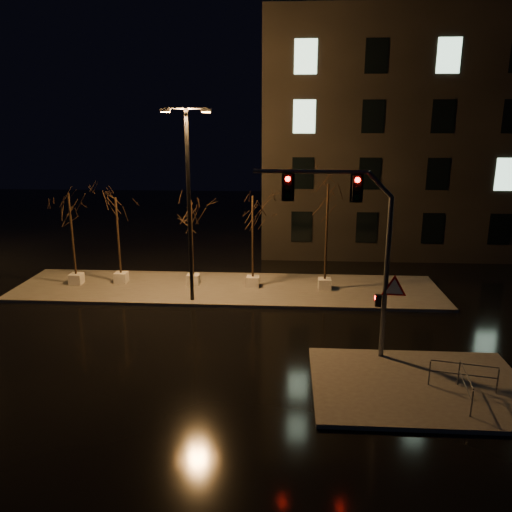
{
  "coord_description": "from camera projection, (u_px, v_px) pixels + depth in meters",
  "views": [
    {
      "loc": [
        3.07,
        -18.53,
        8.44
      ],
      "look_at": [
        1.75,
        2.52,
        2.8
      ],
      "focal_mm": 35.0,
      "sensor_mm": 36.0,
      "label": 1
    }
  ],
  "objects": [
    {
      "name": "traffic_signal_mast",
      "position": [
        357.0,
        237.0,
        17.33
      ],
      "size": [
        5.52,
        0.49,
        6.75
      ],
      "rotation": [
        0.0,
        0.0,
        -0.07
      ],
      "color": "#56585D",
      "rests_on": "sidewalk_corner"
    },
    {
      "name": "tree_2",
      "position": [
        191.0,
        220.0,
        25.57
      ],
      "size": [
        1.8,
        1.8,
        4.6
      ],
      "color": "silver",
      "rests_on": "median"
    },
    {
      "name": "tree_0",
      "position": [
        70.0,
        214.0,
        25.61
      ],
      "size": [
        1.8,
        1.8,
        4.97
      ],
      "color": "silver",
      "rests_on": "median"
    },
    {
      "name": "streetlight_main",
      "position": [
        189.0,
        193.0,
        22.84
      ],
      "size": [
        2.24,
        0.55,
        8.96
      ],
      "rotation": [
        0.0,
        0.0,
        0.14
      ],
      "color": "black",
      "rests_on": "median"
    },
    {
      "name": "sidewalk_corner",
      "position": [
        419.0,
        386.0,
        16.38
      ],
      "size": [
        7.0,
        5.0,
        0.15
      ],
      "primitive_type": "cube",
      "color": "#4F4C47",
      "rests_on": "ground"
    },
    {
      "name": "tree_3",
      "position": [
        253.0,
        217.0,
        25.18
      ],
      "size": [
        1.8,
        1.8,
        4.89
      ],
      "color": "silver",
      "rests_on": "median"
    },
    {
      "name": "tree_1",
      "position": [
        117.0,
        217.0,
        25.88
      ],
      "size": [
        1.8,
        1.8,
        4.72
      ],
      "color": "silver",
      "rests_on": "median"
    },
    {
      "name": "guard_rail_b",
      "position": [
        466.0,
        383.0,
        15.28
      ],
      "size": [
        0.27,
        1.88,
        0.9
      ],
      "rotation": [
        0.0,
        0.0,
        1.45
      ],
      "color": "#56585D",
      "rests_on": "sidewalk_corner"
    },
    {
      "name": "tree_4",
      "position": [
        327.0,
        208.0,
        24.66
      ],
      "size": [
        1.8,
        1.8,
        5.54
      ],
      "color": "silver",
      "rests_on": "median"
    },
    {
      "name": "guard_rail_a",
      "position": [
        464.0,
        372.0,
        15.91
      ],
      "size": [
        2.05,
        0.45,
        0.9
      ],
      "rotation": [
        0.0,
        0.0,
        -0.2
      ],
      "color": "#56585D",
      "rests_on": "sidewalk_corner"
    },
    {
      "name": "median",
      "position": [
        227.0,
        289.0,
        26.0
      ],
      "size": [
        22.0,
        5.0,
        0.15
      ],
      "primitive_type": "cube",
      "color": "#4F4C47",
      "rests_on": "ground"
    },
    {
      "name": "building",
      "position": [
        445.0,
        137.0,
        34.8
      ],
      "size": [
        25.0,
        12.0,
        15.0
      ],
      "primitive_type": "cube",
      "color": "black",
      "rests_on": "ground"
    },
    {
      "name": "ground",
      "position": [
        209.0,
        338.0,
        20.23
      ],
      "size": [
        90.0,
        90.0,
        0.0
      ],
      "primitive_type": "plane",
      "color": "black",
      "rests_on": "ground"
    }
  ]
}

